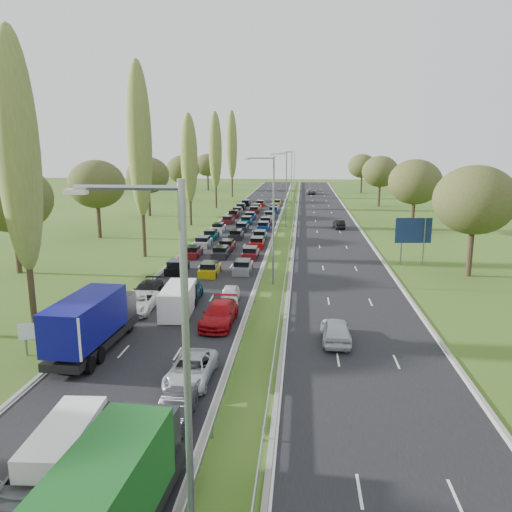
% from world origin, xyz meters
% --- Properties ---
extents(ground, '(260.00, 260.00, 0.00)m').
position_xyz_m(ground, '(4.50, 80.00, 0.00)').
color(ground, '#314E18').
rests_on(ground, ground).
extents(near_carriageway, '(10.50, 215.00, 0.04)m').
position_xyz_m(near_carriageway, '(-2.25, 82.50, 0.00)').
color(near_carriageway, black).
rests_on(near_carriageway, ground).
extents(far_carriageway, '(10.50, 215.00, 0.04)m').
position_xyz_m(far_carriageway, '(11.25, 82.50, 0.00)').
color(far_carriageway, black).
rests_on(far_carriageway, ground).
extents(central_reservation, '(2.36, 215.00, 0.32)m').
position_xyz_m(central_reservation, '(4.50, 82.50, 0.55)').
color(central_reservation, gray).
rests_on(central_reservation, ground).
extents(lamp_columns, '(0.18, 140.18, 12.00)m').
position_xyz_m(lamp_columns, '(4.50, 78.00, 6.00)').
color(lamp_columns, gray).
rests_on(lamp_columns, ground).
extents(poplar_row, '(2.80, 127.80, 22.44)m').
position_xyz_m(poplar_row, '(-11.50, 68.17, 12.39)').
color(poplar_row, '#2D2116').
rests_on(poplar_row, ground).
extents(woodland_left, '(8.00, 166.00, 11.10)m').
position_xyz_m(woodland_left, '(-22.00, 62.63, 7.68)').
color(woodland_left, '#2D2116').
rests_on(woodland_left, ground).
extents(woodland_right, '(8.00, 153.00, 11.10)m').
position_xyz_m(woodland_right, '(24.00, 66.67, 7.68)').
color(woodland_right, '#2D2116').
rests_on(woodland_right, ground).
extents(traffic_queue_fill, '(8.95, 67.81, 0.80)m').
position_xyz_m(traffic_queue_fill, '(-2.25, 77.59, 0.44)').
color(traffic_queue_fill, black).
rests_on(traffic_queue_fill, ground).
extents(near_car_2, '(2.61, 5.34, 1.46)m').
position_xyz_m(near_car_2, '(-5.62, 33.93, 0.75)').
color(near_car_2, silver).
rests_on(near_car_2, near_carriageway).
extents(near_car_3, '(2.13, 4.96, 1.42)m').
position_xyz_m(near_car_3, '(-5.99, 37.31, 0.73)').
color(near_car_3, black).
rests_on(near_car_3, near_carriageway).
extents(near_car_6, '(2.75, 5.59, 1.53)m').
position_xyz_m(near_car_6, '(-2.22, 12.16, 0.78)').
color(near_car_6, slate).
rests_on(near_car_6, near_carriageway).
extents(near_car_7, '(2.05, 4.68, 1.34)m').
position_xyz_m(near_car_7, '(-2.25, 37.18, 0.69)').
color(near_car_7, '#05444F').
rests_on(near_car_7, near_carriageway).
extents(near_car_9, '(1.40, 3.96, 1.30)m').
position_xyz_m(near_car_9, '(1.42, 17.97, 0.67)').
color(near_car_9, '#222227').
rests_on(near_car_9, near_carriageway).
extents(near_car_10, '(2.40, 5.02, 1.38)m').
position_xyz_m(near_car_10, '(1.20, 22.39, 0.71)').
color(near_car_10, '#B2B8BD').
rests_on(near_car_10, near_carriageway).
extents(near_car_11, '(2.43, 5.58, 1.60)m').
position_xyz_m(near_car_11, '(1.25, 31.50, 0.82)').
color(near_car_11, '#98090F').
rests_on(near_car_11, near_carriageway).
extents(near_car_12, '(1.81, 3.97, 1.32)m').
position_xyz_m(near_car_12, '(1.24, 36.97, 0.68)').
color(near_car_12, silver).
rests_on(near_car_12, near_carriageway).
extents(far_car_0, '(1.89, 4.70, 1.60)m').
position_xyz_m(far_car_0, '(9.54, 28.97, 0.82)').
color(far_car_0, silver).
rests_on(far_car_0, far_carriageway).
extents(far_car_1, '(1.79, 4.37, 1.41)m').
position_xyz_m(far_car_1, '(13.07, 77.68, 0.72)').
color(far_car_1, black).
rests_on(far_car_1, far_carriageway).
extents(far_car_2, '(2.88, 5.80, 1.58)m').
position_xyz_m(far_car_2, '(9.58, 139.58, 0.81)').
color(far_car_2, slate).
rests_on(far_car_2, far_carriageway).
extents(blue_lorry, '(2.49, 8.96, 3.78)m').
position_xyz_m(blue_lorry, '(-5.86, 25.95, 1.97)').
color(blue_lorry, black).
rests_on(blue_lorry, near_carriageway).
extents(white_van_front, '(1.91, 4.87, 1.96)m').
position_xyz_m(white_van_front, '(-2.08, 14.46, 1.00)').
color(white_van_front, white).
rests_on(white_van_front, near_carriageway).
extents(white_van_rear, '(2.13, 5.43, 2.18)m').
position_xyz_m(white_van_rear, '(-2.33, 33.85, 1.12)').
color(white_van_rear, white).
rests_on(white_van_rear, near_carriageway).
extents(info_sign, '(1.47, 0.48, 2.10)m').
position_xyz_m(info_sign, '(-9.40, 24.88, 1.37)').
color(info_sign, gray).
rests_on(info_sign, ground).
extents(direction_sign, '(3.99, 0.48, 5.20)m').
position_xyz_m(direction_sign, '(19.40, 52.88, 3.57)').
color(direction_sign, gray).
rests_on(direction_sign, ground).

